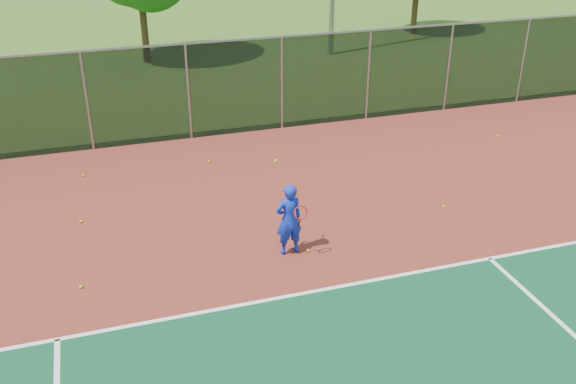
% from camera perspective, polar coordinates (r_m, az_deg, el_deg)
% --- Properties ---
extents(ground, '(120.00, 120.00, 0.00)m').
position_cam_1_polar(ground, '(11.83, 17.32, -14.87)').
color(ground, '#355B1A').
rests_on(ground, ground).
extents(court_apron, '(30.00, 20.00, 0.02)m').
position_cam_1_polar(court_apron, '(13.10, 12.53, -9.53)').
color(court_apron, maroon).
rests_on(court_apron, ground).
extents(fence_back, '(30.00, 0.06, 3.03)m').
position_cam_1_polar(fence_back, '(20.74, -0.56, 9.73)').
color(fence_back, black).
rests_on(fence_back, court_apron).
extents(tennis_player, '(0.65, 0.65, 2.25)m').
position_cam_1_polar(tennis_player, '(13.88, 0.08, -2.44)').
color(tennis_player, '#132CBA').
rests_on(tennis_player, court_apron).
extents(practice_ball_1, '(0.07, 0.07, 0.07)m').
position_cam_1_polar(practice_ball_1, '(14.30, 1.80, -5.23)').
color(practice_ball_1, '#CACD17').
rests_on(practice_ball_1, court_apron).
extents(practice_ball_2, '(0.07, 0.07, 0.07)m').
position_cam_1_polar(practice_ball_2, '(21.55, 18.17, 4.78)').
color(practice_ball_2, '#CACD17').
rests_on(practice_ball_2, court_apron).
extents(practice_ball_3, '(0.07, 0.07, 0.07)m').
position_cam_1_polar(practice_ball_3, '(18.77, -7.04, 2.73)').
color(practice_ball_3, '#CACD17').
rests_on(practice_ball_3, court_apron).
extents(practice_ball_4, '(0.07, 0.07, 0.07)m').
position_cam_1_polar(practice_ball_4, '(16.22, -17.94, -2.51)').
color(practice_ball_4, '#CACD17').
rests_on(practice_ball_4, court_apron).
extents(practice_ball_6, '(0.07, 0.07, 0.07)m').
position_cam_1_polar(practice_ball_6, '(18.64, -17.71, 1.42)').
color(practice_ball_6, '#CACD17').
rests_on(practice_ball_6, court_apron).
extents(practice_ball_7, '(0.07, 0.07, 0.07)m').
position_cam_1_polar(practice_ball_7, '(13.80, -17.92, -8.02)').
color(practice_ball_7, '#CACD17').
rests_on(practice_ball_7, court_apron).
extents(practice_ball_8, '(0.07, 0.07, 0.07)m').
position_cam_1_polar(practice_ball_8, '(16.57, 13.70, -1.28)').
color(practice_ball_8, '#CACD17').
rests_on(practice_ball_8, court_apron).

